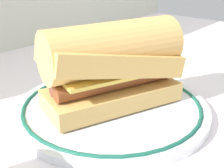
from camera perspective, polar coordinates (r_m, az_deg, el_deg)
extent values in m
plane|color=white|center=(0.45, -3.04, -6.04)|extent=(1.50, 1.50, 0.00)
cylinder|color=white|center=(0.46, 0.00, -4.43)|extent=(0.28, 0.28, 0.01)
torus|color=#195947|center=(0.46, 0.00, -3.77)|extent=(0.26, 0.26, 0.01)
cube|color=#E1B264|center=(0.45, 0.00, -1.97)|extent=(0.21, 0.15, 0.03)
cylinder|color=brown|center=(0.43, 0.76, 0.34)|extent=(0.17, 0.08, 0.02)
cylinder|color=brown|center=(0.45, -0.73, 1.34)|extent=(0.17, 0.08, 0.02)
cube|color=#EFC64C|center=(0.44, 0.00, 2.50)|extent=(0.18, 0.13, 0.01)
cube|color=#E7B45E|center=(0.43, 0.00, 4.66)|extent=(0.21, 0.15, 0.06)
cylinder|color=#E5B061|center=(0.43, 0.00, 6.56)|extent=(0.21, 0.13, 0.07)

